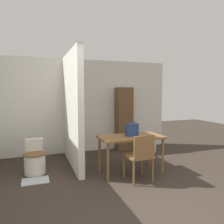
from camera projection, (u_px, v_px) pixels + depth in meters
ground_plane at (132, 213)px, 2.95m from camera, size 16.00×16.00×0.00m
wall_back at (81, 106)px, 5.95m from camera, size 5.07×0.12×2.50m
partition_wall at (72, 109)px, 4.84m from camera, size 0.12×1.94×2.50m
dining_table at (131, 140)px, 4.38m from camera, size 1.28×0.66×0.75m
wooden_chair at (140, 155)px, 3.95m from camera, size 0.47×0.47×0.87m
toilet at (35, 160)px, 4.41m from camera, size 0.44×0.58×0.65m
handbag at (132, 130)px, 4.37m from camera, size 0.24×0.14×0.32m
wooden_cabinet at (124, 119)px, 6.15m from camera, size 0.44×0.36×1.76m
bath_mat at (35, 181)px, 4.00m from camera, size 0.48×0.36×0.01m
space_heater at (150, 144)px, 5.94m from camera, size 0.27×0.22×0.45m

